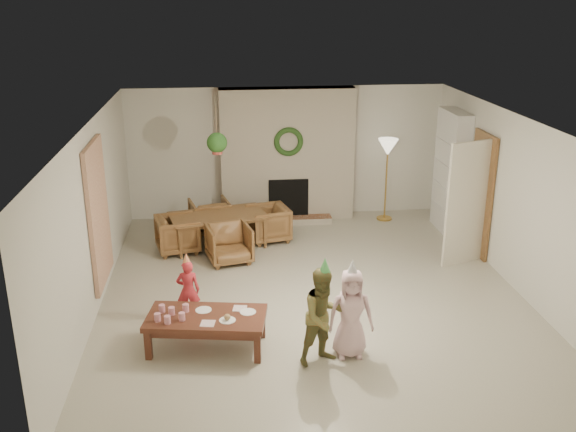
{
  "coord_description": "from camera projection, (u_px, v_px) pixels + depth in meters",
  "views": [
    {
      "loc": [
        -1.25,
        -8.37,
        4.15
      ],
      "look_at": [
        -0.3,
        0.4,
        1.05
      ],
      "focal_mm": 39.89,
      "sensor_mm": 36.0,
      "label": 1
    }
  ],
  "objects": [
    {
      "name": "floor_lamp_post",
      "position": [
        386.0,
        182.0,
        12.11
      ],
      "size": [
        0.03,
        0.03,
        1.42
      ],
      "primitive_type": "cylinder",
      "color": "gold",
      "rests_on": "floor"
    },
    {
      "name": "books_row_lower",
      "position": [
        449.0,
        202.0,
        11.46
      ],
      "size": [
        0.2,
        0.4,
        0.24
      ],
      "primitive_type": "cube",
      "color": "#AD1F33",
      "rests_on": "bookshelf_shelf_a"
    },
    {
      "name": "plate_a",
      "position": [
        204.0,
        310.0,
        7.87
      ],
      "size": [
        0.23,
        0.23,
        0.01
      ],
      "primitive_type": "cylinder",
      "rotation": [
        0.0,
        0.0,
        -0.16
      ],
      "color": "white",
      "rests_on": "coffee_table_top"
    },
    {
      "name": "wall_left",
      "position": [
        93.0,
        219.0,
        8.63
      ],
      "size": [
        0.0,
        7.0,
        7.0
      ],
      "primitive_type": "plane",
      "rotation": [
        1.57,
        0.0,
        1.57
      ],
      "color": "silver",
      "rests_on": "floor"
    },
    {
      "name": "fireplace_hearth",
      "position": [
        289.0,
        220.0,
        12.1
      ],
      "size": [
        1.6,
        0.3,
        0.12
      ],
      "primitive_type": "cube",
      "color": "brown",
      "rests_on": "floor"
    },
    {
      "name": "dining_table",
      "position": [
        219.0,
        231.0,
        10.94
      ],
      "size": [
        1.77,
        1.24,
        0.56
      ],
      "primitive_type": "imported",
      "rotation": [
        0.0,
        0.0,
        0.23
      ],
      "color": "brown",
      "rests_on": "floor"
    },
    {
      "name": "wall_front",
      "position": [
        369.0,
        338.0,
        5.65
      ],
      "size": [
        7.0,
        0.0,
        7.0
      ],
      "primitive_type": "plane",
      "rotation": [
        -1.57,
        0.0,
        0.0
      ],
      "color": "silver",
      "rests_on": "floor"
    },
    {
      "name": "fireplace_firebox",
      "position": [
        288.0,
        198.0,
        12.13
      ],
      "size": [
        0.75,
        0.12,
        0.75
      ],
      "primitive_type": "cube",
      "color": "black",
      "rests_on": "floor"
    },
    {
      "name": "plate_c",
      "position": [
        248.0,
        312.0,
        7.82
      ],
      "size": [
        0.23,
        0.23,
        0.01
      ],
      "primitive_type": "cylinder",
      "rotation": [
        0.0,
        0.0,
        -0.16
      ],
      "color": "white",
      "rests_on": "coffee_table_top"
    },
    {
      "name": "floor_lamp_base",
      "position": [
        384.0,
        218.0,
        12.35
      ],
      "size": [
        0.29,
        0.29,
        0.03
      ],
      "primitive_type": "cylinder",
      "color": "gold",
      "rests_on": "floor"
    },
    {
      "name": "coffee_table_apron",
      "position": [
        206.0,
        324.0,
        7.78
      ],
      "size": [
        1.41,
        0.81,
        0.09
      ],
      "primitive_type": "cube",
      "rotation": [
        0.0,
        0.0,
        -0.16
      ],
      "color": "#582C1D",
      "rests_on": "floor"
    },
    {
      "name": "bookshelf_shelf_c",
      "position": [
        451.0,
        164.0,
        11.38
      ],
      "size": [
        0.3,
        0.92,
        0.03
      ],
      "primitive_type": "cube",
      "color": "white",
      "rests_on": "bookshelf_carcass"
    },
    {
      "name": "coffee_leg_fr",
      "position": [
        257.0,
        348.0,
        7.52
      ],
      "size": [
        0.09,
        0.09,
        0.38
      ],
      "primitive_type": "cube",
      "rotation": [
        0.0,
        0.0,
        -0.16
      ],
      "color": "#582C1D",
      "rests_on": "floor"
    },
    {
      "name": "door_frame",
      "position": [
        481.0,
        195.0,
        10.44
      ],
      "size": [
        0.05,
        0.86,
        2.04
      ],
      "primitive_type": "cube",
      "color": "brown",
      "rests_on": "floor"
    },
    {
      "name": "door_leaf",
      "position": [
        467.0,
        204.0,
        10.05
      ],
      "size": [
        0.77,
        0.32,
        2.0
      ],
      "primitive_type": "cube",
      "rotation": [
        0.0,
        0.0,
        -1.22
      ],
      "color": "beige",
      "rests_on": "floor"
    },
    {
      "name": "hanging_plant_foliage",
      "position": [
        217.0,
        143.0,
        9.99
      ],
      "size": [
        0.32,
        0.32,
        0.32
      ],
      "primitive_type": "sphere",
      "color": "#1E4A18",
      "rests_on": "hanging_plant_pot"
    },
    {
      "name": "hanging_plant_pot",
      "position": [
        217.0,
        150.0,
        10.03
      ],
      "size": [
        0.16,
        0.16,
        0.12
      ],
      "primitive_type": "cylinder",
      "color": "#A53F35",
      "rests_on": "hanging_plant_cord"
    },
    {
      "name": "floor",
      "position": [
        311.0,
        292.0,
        9.35
      ],
      "size": [
        7.0,
        7.0,
        0.0
      ],
      "primitive_type": "plane",
      "color": "#B7B29E",
      "rests_on": "ground"
    },
    {
      "name": "bookshelf_shelf_a",
      "position": [
        447.0,
        207.0,
        11.65
      ],
      "size": [
        0.3,
        0.92,
        0.03
      ],
      "primitive_type": "cube",
      "color": "white",
      "rests_on": "bookshelf_carcass"
    },
    {
      "name": "cup_e",
      "position": [
        182.0,
        317.0,
        7.62
      ],
      "size": [
        0.09,
        0.09,
        0.1
      ],
      "primitive_type": "cylinder",
      "rotation": [
        0.0,
        0.0,
        -0.16
      ],
      "color": "white",
      "rests_on": "coffee_table_top"
    },
    {
      "name": "floor_lamp_shade",
      "position": [
        388.0,
        147.0,
        11.88
      ],
      "size": [
        0.38,
        0.38,
        0.32
      ],
      "primitive_type": "cone",
      "rotation": [
        3.14,
        0.0,
        0.0
      ],
      "color": "beige",
      "rests_on": "floor_lamp_post"
    },
    {
      "name": "cup_f",
      "position": [
        186.0,
        308.0,
        7.83
      ],
      "size": [
        0.09,
        0.09,
        0.1
      ],
      "primitive_type": "cylinder",
      "rotation": [
        0.0,
        0.0,
        -0.16
      ],
      "color": "white",
      "rests_on": "coffee_table_top"
    },
    {
      "name": "party_hat_red",
      "position": [
        186.0,
        258.0,
        8.29
      ],
      "size": [
        0.15,
        0.15,
        0.16
      ],
      "primitive_type": "cone",
      "rotation": [
        0.0,
        0.0,
        -0.38
      ],
      "color": "gold",
      "rests_on": "child_red"
    },
    {
      "name": "food_scoop",
      "position": [
        227.0,
        317.0,
        7.61
      ],
      "size": [
        0.09,
        0.09,
        0.08
      ],
      "primitive_type": "sphere",
      "rotation": [
        0.0,
        0.0,
        -0.16
      ],
      "color": "tan",
      "rests_on": "plate_b"
    },
    {
      "name": "hanging_plant_cord",
      "position": [
        216.0,
        128.0,
        9.91
      ],
      "size": [
        0.01,
        0.01,
        0.7
      ],
      "primitive_type": "cylinder",
      "color": "tan",
      "rests_on": "ceiling"
    },
    {
      "name": "dining_chair_left",
      "position": [
        178.0,
        234.0,
        10.71
      ],
      "size": [
        0.82,
        0.8,
        0.62
      ],
      "primitive_type": "imported",
      "rotation": [
        0.0,
        0.0,
        1.8
      ],
      "color": "brown",
      "rests_on": "floor"
    },
    {
      "name": "ceiling",
      "position": [
        314.0,
        123.0,
        8.52
      ],
      "size": [
        7.0,
        7.0,
        0.0
      ],
      "primitive_type": "plane",
      "rotation": [
        3.14,
        0.0,
        0.0
      ],
      "color": "white",
      "rests_on": "wall_back"
    },
    {
      "name": "books_row_upper",
      "position": [
        452.0,
        158.0,
        11.24
      ],
      "size": [
        0.2,
        0.36,
        0.22
      ],
      "primitive_type": "cube",
      "color": "#AB8624",
      "rests_on": "bookshelf_shelf_c"
    },
    {
      "name": "child_pink",
      "position": [
        351.0,
        313.0,
        7.56
      ],
      "size": [
        0.55,
        0.37,
        1.11
      ],
      "primitive_type": "imported",
      "rotation": [
        0.0,
        0.0,
        -0.04
      ],
      "color": "beige",
      "rests_on": "floor"
    },
    {
      "name": "coffee_leg_bl",
      "position": [
        160.0,
        321.0,
        8.14
      ],
      "size": [
        0.09,
        0.09,
        0.38
      ],
      "primitive_type": "cube",
      "rotation": [
        0.0,
        0.0,
        -0.16
      ],
      "color": "#582C1D",
      "rests_on": "floor"
    },
    {
      "name": "cup_d",
      "position": [
        172.0,
        311.0,
        7.75
      ],
      "size": [
        0.09,
        0.09,
        0.1
      ],
      "primitive_type": "cylinder",
      "rotation": [
        0.0,
        0.0,
        -0.16
      ],
      "color": "white",
      "rests_on": "coffee_table_top"
    },
    {
      "name": "bookshelf_carcass",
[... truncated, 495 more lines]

